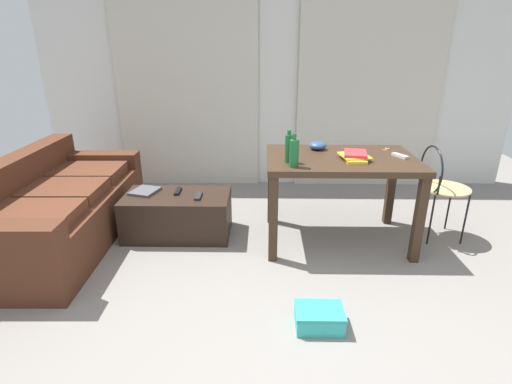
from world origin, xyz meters
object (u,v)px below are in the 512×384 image
Objects in this scene: scissors at (385,150)px; bottle_near at (294,153)px; wire_chair at (438,181)px; book_stack at (355,156)px; magazine at (145,191)px; couch at (56,209)px; bottle_far at (289,148)px; tv_remote_primary at (178,191)px; tv_remote_secondary at (198,196)px; tv_remote_on_table at (400,156)px; craft_table at (340,169)px; coffee_table at (178,215)px; bowl at (318,146)px; shoebox at (319,318)px.

bottle_near is at bearing -148.47° from scissors.
book_stack is at bearing -169.20° from wire_chair.
bottle_near is 1.06× the size of magazine.
couch is 2.08m from bottle_far.
bottle_far is at bearing -19.21° from tv_remote_primary.
magazine is at bearing 166.47° from tv_remote_secondary.
craft_table is at bearing 152.33° from tv_remote_on_table.
wire_chair is 3.50× the size of magazine.
book_stack is 3.10× the size of scissors.
wire_chair is at bearing 15.11° from magazine.
bottle_far reaches higher than book_stack.
couch is 2.47m from craft_table.
couch reaches higher than tv_remote_primary.
bowl is at bearing 7.15° from coffee_table.
bowl is at bearing 7.49° from couch.
tv_remote_on_table is (0.48, 0.00, 0.12)m from craft_table.
scissors is (0.84, 0.52, -0.11)m from bottle_near.
coffee_table is 5.34× the size of tv_remote_primary.
bowl reaches higher than shoebox.
craft_table reaches higher than magazine.
bowl reaches higher than coffee_table.
tv_remote_primary is 0.59× the size of shoebox.
scissors is at bearing 160.19° from wire_chair.
shoebox is (0.12, -0.87, -0.81)m from bottle_near.
tv_remote_primary is (-0.97, 0.32, -0.49)m from bottle_far.
coffee_table is 0.36m from magazine.
magazine is at bearing 161.71° from bottle_near.
tv_remote_primary is (0.00, 0.07, 0.20)m from coffee_table.
scissors reaches higher than magazine.
bottle_far is at bearing 2.89° from magazine.
tv_remote_secondary is (0.20, -0.12, 0.00)m from tv_remote_primary.
magazine is at bearing 168.40° from coffee_table.
tv_remote_primary is 0.23m from tv_remote_secondary.
shoebox is (-0.30, -1.16, -0.59)m from craft_table.
shoebox is (2.15, -1.10, -0.23)m from couch.
bottle_far is at bearing 105.51° from bottle_near.
bottle_far is at bearing -3.02° from couch.
bowl is (1.25, 0.16, 0.61)m from coffee_table.
tv_remote_secondary is at bearing 158.08° from bottle_near.
couch is 0.76m from magazine.
magazine is at bearing -179.29° from tv_remote_primary.
book_stack is at bearing 9.81° from magazine.
craft_table reaches higher than tv_remote_secondary.
scissors is at bearing 1.46° from tv_remote_primary.
book_stack is 1.00× the size of shoebox.
coffee_table is at bearing 149.83° from tv_remote_on_table.
scissors is at bearing 4.64° from coffee_table.
wire_chair is at bearing -9.02° from bowl.
wire_chair is 1.08m from bowl.
wire_chair reaches higher than magazine.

